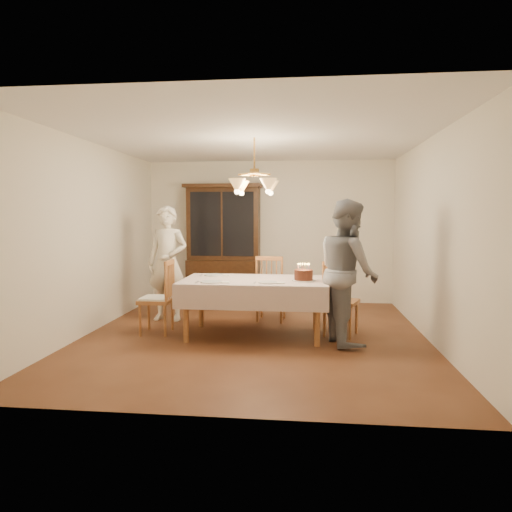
# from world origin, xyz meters

# --- Properties ---
(ground) EXTENTS (5.00, 5.00, 0.00)m
(ground) POSITION_xyz_m (0.00, 0.00, 0.00)
(ground) COLOR #522A17
(ground) RESTS_ON ground
(room_shell) EXTENTS (5.00, 5.00, 5.00)m
(room_shell) POSITION_xyz_m (0.00, 0.00, 1.58)
(room_shell) COLOR white
(room_shell) RESTS_ON ground
(dining_table) EXTENTS (1.90, 1.10, 0.76)m
(dining_table) POSITION_xyz_m (0.00, 0.00, 0.68)
(dining_table) COLOR #97572B
(dining_table) RESTS_ON ground
(china_hutch) EXTENTS (1.38, 0.54, 2.16)m
(china_hutch) POSITION_xyz_m (-0.82, 2.25, 1.04)
(china_hutch) COLOR black
(china_hutch) RESTS_ON ground
(chair_far_side) EXTENTS (0.48, 0.46, 1.00)m
(chair_far_side) POSITION_xyz_m (0.15, 0.91, 0.44)
(chair_far_side) COLOR #97572B
(chair_far_side) RESTS_ON ground
(chair_left_end) EXTENTS (0.43, 0.45, 1.00)m
(chair_left_end) POSITION_xyz_m (-1.33, -0.02, 0.45)
(chair_left_end) COLOR #97572B
(chair_left_end) RESTS_ON ground
(chair_right_end) EXTENTS (0.54, 0.55, 1.00)m
(chair_right_end) POSITION_xyz_m (1.13, 0.15, 0.44)
(chair_right_end) COLOR #97572B
(chair_right_end) RESTS_ON ground
(elderly_woman) EXTENTS (0.70, 0.52, 1.75)m
(elderly_woman) POSITION_xyz_m (-1.42, 0.77, 0.87)
(elderly_woman) COLOR white
(elderly_woman) RESTS_ON ground
(adult_in_grey) EXTENTS (0.88, 1.02, 1.80)m
(adult_in_grey) POSITION_xyz_m (1.20, -0.20, 0.90)
(adult_in_grey) COLOR slate
(adult_in_grey) RESTS_ON ground
(birthday_cake) EXTENTS (0.30, 0.30, 0.23)m
(birthday_cake) POSITION_xyz_m (0.65, -0.08, 0.83)
(birthday_cake) COLOR white
(birthday_cake) RESTS_ON dining_table
(place_setting_near_left) EXTENTS (0.42, 0.27, 0.02)m
(place_setting_near_left) POSITION_xyz_m (-0.50, -0.35, 0.77)
(place_setting_near_left) COLOR white
(place_setting_near_left) RESTS_ON dining_table
(place_setting_near_right) EXTENTS (0.38, 0.24, 0.02)m
(place_setting_near_right) POSITION_xyz_m (0.22, -0.32, 0.77)
(place_setting_near_right) COLOR white
(place_setting_near_right) RESTS_ON dining_table
(place_setting_far_left) EXTENTS (0.42, 0.27, 0.02)m
(place_setting_far_left) POSITION_xyz_m (-0.60, 0.31, 0.77)
(place_setting_far_left) COLOR white
(place_setting_far_left) RESTS_ON dining_table
(chandelier) EXTENTS (0.62, 0.62, 0.73)m
(chandelier) POSITION_xyz_m (-0.00, -0.00, 1.98)
(chandelier) COLOR #BF8C3F
(chandelier) RESTS_ON ground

